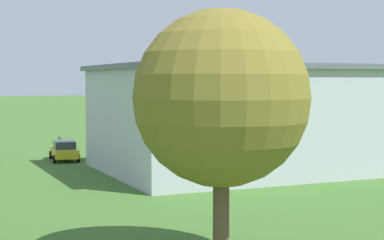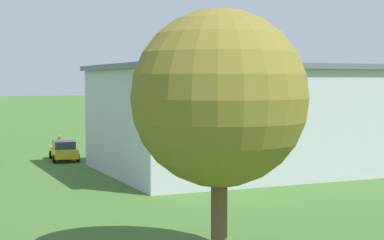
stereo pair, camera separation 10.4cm
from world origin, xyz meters
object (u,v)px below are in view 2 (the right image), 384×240
object	(u,v)px
person_near_hangar_door	(60,145)
car_yellow	(64,150)
hangar	(334,115)
biplane	(150,113)
person_walking_on_apron	(327,131)
tree_behind_hangar_left	(219,98)

from	to	relation	value
person_near_hangar_door	car_yellow	bearing A→B (deg)	79.77
car_yellow	person_near_hangar_door	xyz separation A→B (m)	(-0.71, -3.96, 0.03)
hangar	biplane	world-z (taller)	hangar
hangar	person_walking_on_apron	size ratio (longest dim) A/B	22.09
car_yellow	person_walking_on_apron	distance (m)	31.68
hangar	car_yellow	size ratio (longest dim) A/B	7.86
biplane	person_walking_on_apron	size ratio (longest dim) A/B	4.41
person_near_hangar_door	tree_behind_hangar_left	distance (m)	35.03
hangar	biplane	xyz separation A→B (m)	(2.59, -30.05, -1.08)
hangar	person_near_hangar_door	xyz separation A→B (m)	(17.22, -15.49, -2.90)
hangar	person_walking_on_apron	distance (m)	21.97
hangar	tree_behind_hangar_left	bearing A→B (deg)	42.62
tree_behind_hangar_left	hangar	bearing A→B (deg)	-137.38
biplane	person_near_hangar_door	bearing A→B (deg)	44.85
person_walking_on_apron	tree_behind_hangar_left	distance (m)	49.92
hangar	person_near_hangar_door	bearing A→B (deg)	-41.97
car_yellow	tree_behind_hangar_left	world-z (taller)	tree_behind_hangar_left
biplane	person_near_hangar_door	xyz separation A→B (m)	(14.63, 14.55, -1.82)
person_walking_on_apron	tree_behind_hangar_left	bearing A→B (deg)	47.00
biplane	car_yellow	world-z (taller)	biplane
hangar	biplane	size ratio (longest dim) A/B	5.01
hangar	person_near_hangar_door	distance (m)	23.35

